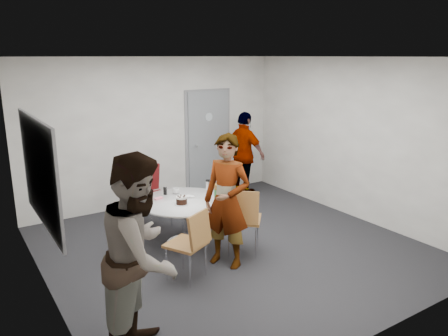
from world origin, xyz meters
TOP-DOWN VIEW (x-y plane):
  - floor at (0.00, 0.00)m, footprint 5.00×5.00m
  - ceiling at (0.00, 0.00)m, footprint 5.00×5.00m
  - wall_back at (0.00, 2.50)m, footprint 5.00×0.00m
  - wall_left at (-2.50, 0.00)m, footprint 0.00×5.00m
  - wall_right at (2.50, 0.00)m, footprint 0.00×5.00m
  - wall_front at (0.00, -2.50)m, footprint 5.00×0.00m
  - door at (1.10, 2.48)m, footprint 1.02×0.17m
  - whiteboard at (-2.46, 0.20)m, footprint 0.04×1.90m
  - table at (-0.47, 0.47)m, footprint 1.29×1.29m
  - chair_near_left at (-0.94, -0.53)m, footprint 0.59×0.61m
  - chair_near_right at (-0.01, -0.29)m, footprint 0.67×0.67m
  - chair_far at (-0.58, 1.49)m, footprint 0.51×0.55m
  - person_main at (-0.34, -0.39)m, footprint 0.68×0.77m
  - person_left at (-1.95, -1.43)m, footprint 1.15×1.18m
  - person_right at (1.62, 1.95)m, footprint 0.62×1.04m

SIDE VIEW (x-z plane):
  - floor at x=0.00m, z-range 0.00..0.00m
  - chair_near_left at x=-0.94m, z-range 0.10..1.00m
  - table at x=-0.47m, z-range 0.08..1.10m
  - chair_near_right at x=-0.01m, z-range 0.11..1.08m
  - chair_far at x=-0.58m, z-range 0.11..1.09m
  - person_right at x=1.62m, z-range 0.00..1.66m
  - person_main at x=-0.34m, z-range 0.00..1.77m
  - person_left at x=-1.95m, z-range 0.00..1.92m
  - door at x=1.10m, z-range -0.03..2.09m
  - wall_back at x=0.00m, z-range -1.15..3.85m
  - wall_left at x=-2.50m, z-range -1.15..3.85m
  - wall_right at x=2.50m, z-range -1.15..3.85m
  - wall_front at x=0.00m, z-range -1.15..3.85m
  - whiteboard at x=-2.46m, z-range 0.82..2.08m
  - ceiling at x=0.00m, z-range 2.70..2.70m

